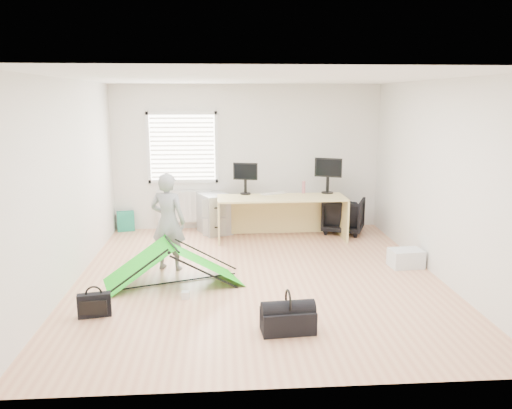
{
  "coord_description": "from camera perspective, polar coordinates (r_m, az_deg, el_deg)",
  "views": [
    {
      "loc": [
        -0.5,
        -6.59,
        2.46
      ],
      "look_at": [
        0.0,
        0.4,
        0.95
      ],
      "focal_mm": 35.0,
      "sensor_mm": 36.0,
      "label": 1
    }
  ],
  "objects": [
    {
      "name": "laptop_bag",
      "position": [
        6.09,
        -17.98,
        -10.88
      ],
      "size": [
        0.38,
        0.18,
        0.28
      ],
      "primitive_type": "cube",
      "rotation": [
        0.0,
        0.0,
        0.19
      ],
      "color": "black",
      "rests_on": "ground"
    },
    {
      "name": "filing_cabinet",
      "position": [
        9.22,
        -4.77,
        -1.02
      ],
      "size": [
        0.69,
        0.77,
        0.73
      ],
      "primitive_type": "cube",
      "rotation": [
        0.0,
        0.0,
        0.42
      ],
      "color": "#9C9FA1",
      "rests_on": "ground"
    },
    {
      "name": "keyboard",
      "position": [
        8.95,
        1.98,
        1.26
      ],
      "size": [
        0.46,
        0.31,
        0.02
      ],
      "primitive_type": "cube",
      "rotation": [
        0.0,
        0.0,
        0.41
      ],
      "color": "beige",
      "rests_on": "desk"
    },
    {
      "name": "duffel_bag",
      "position": [
        5.47,
        3.67,
        -13.13
      ],
      "size": [
        0.59,
        0.33,
        0.25
      ],
      "primitive_type": "cube",
      "rotation": [
        0.0,
        0.0,
        0.08
      ],
      "color": "black",
      "rests_on": "ground"
    },
    {
      "name": "office_chair",
      "position": [
        9.36,
        9.97,
        -1.22
      ],
      "size": [
        0.92,
        0.93,
        0.65
      ],
      "primitive_type": "imported",
      "rotation": [
        0.0,
        0.0,
        2.74
      ],
      "color": "black",
      "rests_on": "ground"
    },
    {
      "name": "white_box",
      "position": [
        6.37,
        -8.06,
        -10.2
      ],
      "size": [
        0.1,
        0.1,
        0.1
      ],
      "primitive_type": "cube",
      "rotation": [
        0.0,
        0.0,
        -0.04
      ],
      "color": "silver",
      "rests_on": "ground"
    },
    {
      "name": "desk",
      "position": [
        8.77,
        2.93,
        -1.58
      ],
      "size": [
        2.24,
        0.74,
        0.76
      ],
      "primitive_type": "cube",
      "rotation": [
        0.0,
        0.0,
        0.01
      ],
      "color": "#D0BC75",
      "rests_on": "ground"
    },
    {
      "name": "storage_crate",
      "position": [
        7.74,
        16.76,
        -5.9
      ],
      "size": [
        0.5,
        0.37,
        0.26
      ],
      "primitive_type": "cube",
      "rotation": [
        0.0,
        0.0,
        0.09
      ],
      "color": "silver",
      "rests_on": "ground"
    },
    {
      "name": "kite",
      "position": [
        6.82,
        -9.52,
        -6.7
      ],
      "size": [
        1.93,
        1.3,
        0.55
      ],
      "primitive_type": null,
      "rotation": [
        0.0,
        0.0,
        0.32
      ],
      "color": "#12C013",
      "rests_on": "ground"
    },
    {
      "name": "back_wall",
      "position": [
        9.42,
        -1.02,
        5.38
      ],
      "size": [
        5.0,
        0.02,
        2.7
      ],
      "primitive_type": "cube",
      "color": "silver",
      "rests_on": "ground"
    },
    {
      "name": "monitor_right",
      "position": [
        9.08,
        8.19,
        2.75
      ],
      "size": [
        0.49,
        0.3,
        0.47
      ],
      "primitive_type": "cube",
      "rotation": [
        0.0,
        0.0,
        -0.42
      ],
      "color": "black",
      "rests_on": "desk"
    },
    {
      "name": "window",
      "position": [
        9.37,
        -8.4,
        6.45
      ],
      "size": [
        1.2,
        0.06,
        1.2
      ],
      "primitive_type": "cube",
      "color": "silver",
      "rests_on": "back_wall"
    },
    {
      "name": "ground",
      "position": [
        7.05,
        0.23,
        -8.25
      ],
      "size": [
        5.5,
        5.5,
        0.0
      ],
      "primitive_type": "plane",
      "color": "tan",
      "rests_on": "ground"
    },
    {
      "name": "person",
      "position": [
        7.27,
        -10.01,
        -1.96
      ],
      "size": [
        0.6,
        0.48,
        1.42
      ],
      "primitive_type": "imported",
      "rotation": [
        0.0,
        0.0,
        2.83
      ],
      "color": "gray",
      "rests_on": "ground"
    },
    {
      "name": "thermos",
      "position": [
        9.05,
        5.47,
        1.98
      ],
      "size": [
        0.08,
        0.08,
        0.22
      ],
      "primitive_type": "cylinder",
      "rotation": [
        0.0,
        0.0,
        0.42
      ],
      "color": "#AD6168",
      "rests_on": "desk"
    },
    {
      "name": "monitor_left",
      "position": [
        8.9,
        -1.22,
        2.51
      ],
      "size": [
        0.44,
        0.2,
        0.42
      ],
      "primitive_type": "cube",
      "rotation": [
        0.0,
        0.0,
        -0.26
      ],
      "color": "black",
      "rests_on": "desk"
    },
    {
      "name": "tote_bag",
      "position": [
        9.67,
        -14.66,
        -1.86
      ],
      "size": [
        0.34,
        0.2,
        0.37
      ],
      "primitive_type": "cube",
      "rotation": [
        0.0,
        0.0,
        0.21
      ],
      "color": "#1D8B6A",
      "rests_on": "ground"
    },
    {
      "name": "radiator",
      "position": [
        9.5,
        -8.22,
        -0.19
      ],
      "size": [
        1.0,
        0.12,
        0.6
      ],
      "primitive_type": "cube",
      "color": "silver",
      "rests_on": "back_wall"
    }
  ]
}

